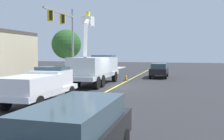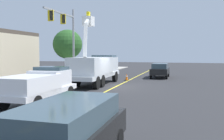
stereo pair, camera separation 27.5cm
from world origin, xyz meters
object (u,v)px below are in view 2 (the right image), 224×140
Objects in this scene: traffic_cone_mid_front at (127,77)px; traffic_signal_mast at (66,30)px; passing_minivan at (160,69)px; utility_bucket_truck at (95,67)px; traffic_cone_leading at (52,105)px; service_pickup_truck at (39,85)px; trailing_sedan at (66,133)px.

traffic_cone_mid_front is 7.99m from traffic_signal_mast.
passing_minivan is 11.75m from traffic_signal_mast.
utility_bucket_truck is 11.59m from traffic_cone_leading.
traffic_cone_leading is at bearing 173.56° from passing_minivan.
traffic_cone_leading is at bearing -167.65° from utility_bucket_truck.
traffic_cone_leading is (-1.71, -1.93, -0.70)m from service_pickup_truck.
traffic_cone_leading is at bearing 35.06° from trailing_sedan.
traffic_signal_mast is (2.02, 4.09, 3.64)m from utility_bucket_truck.
service_pickup_truck reaches higher than trailing_sedan.
passing_minivan is at bearing 3.09° from trailing_sedan.
trailing_sedan is at bearing -144.94° from traffic_cone_leading.
service_pickup_truck reaches higher than traffic_cone_leading.
traffic_cone_mid_front is at bearing -22.68° from utility_bucket_truck.
passing_minivan is 24.94m from trailing_sedan.
service_pickup_truck is 13.13m from traffic_signal_mast.
passing_minivan is (8.54, -4.70, -0.63)m from utility_bucket_truck.
traffic_signal_mast reaches higher than utility_bucket_truck.
passing_minivan is at bearing -28.84° from utility_bucket_truck.
traffic_cone_leading is at bearing -131.49° from service_pickup_truck.
passing_minivan is 6.87× the size of traffic_cone_mid_front.
traffic_signal_mast reaches higher than trailing_sedan.
trailing_sedan is (-24.90, -1.34, 0.00)m from passing_minivan.
service_pickup_truck is 0.74× the size of traffic_signal_mast.
traffic_signal_mast is at bearing 111.11° from traffic_cone_mid_front.
traffic_signal_mast is (-2.27, 5.89, 4.90)m from traffic_cone_mid_front.
traffic_signal_mast is (11.57, 4.63, 4.13)m from service_pickup_truck.
traffic_signal_mast is at bearing 126.56° from passing_minivan.
passing_minivan is 5.19m from traffic_cone_mid_front.
utility_bucket_truck is 11.68× the size of traffic_cone_mid_front.
trailing_sedan is at bearing -141.01° from service_pickup_truck.
utility_bucket_truck is at bearing 157.32° from traffic_cone_mid_front.
trailing_sedan is at bearing -176.91° from passing_minivan.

